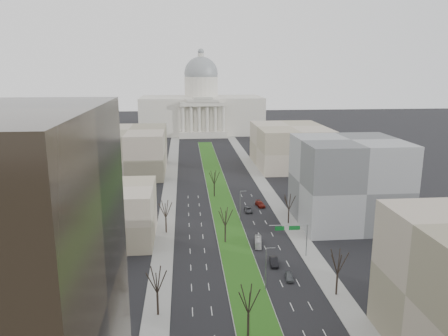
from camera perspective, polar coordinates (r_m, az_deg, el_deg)
ground at (r=150.28m, az=-0.51°, el=-3.77°), size 600.00×600.00×0.00m
median at (r=149.29m, az=-0.48°, el=-3.84°), size 8.00×222.03×0.20m
sidewalk_left at (r=126.22m, az=-7.57°, el=-7.20°), size 5.00×330.00×0.15m
sidewalk_right at (r=129.45m, az=8.21°, el=-6.70°), size 5.00×330.00×0.15m
capitol at (r=294.40m, az=-2.95°, el=7.79°), size 80.00×46.00×55.00m
building_beige_left at (r=116.30m, az=-15.54°, el=-5.76°), size 26.00×22.00×14.00m
building_grey_right at (r=128.06m, az=15.90°, el=-1.71°), size 28.00×26.00×24.00m
building_far_left at (r=187.99m, az=-12.25°, el=2.20°), size 30.00×40.00×18.00m
building_far_right at (r=197.11m, az=8.59°, el=2.85°), size 30.00×40.00×18.00m
tree_left_mid at (r=80.38m, az=-8.77°, el=-14.21°), size 5.40×5.40×9.72m
tree_left_far at (r=117.37m, az=-7.64°, el=-5.29°), size 5.28×5.28×9.50m
tree_right_mid at (r=88.59m, az=14.69°, el=-11.69°), size 5.52×5.52×9.94m
tree_right_far at (r=124.57m, az=8.49°, el=-4.37°), size 5.04×5.04×9.07m
tree_median_a at (r=73.83m, az=3.23°, el=-16.70°), size 5.40×5.40×9.72m
tree_median_b at (r=110.07m, az=0.17°, el=-6.34°), size 5.40×5.40×9.72m
tree_median_c at (r=148.25m, az=-1.29°, el=-1.20°), size 5.40×5.40×9.72m
streetlamp_median_b at (r=88.81m, az=5.53°, el=-12.91°), size 1.90×0.20×9.16m
streetlamp_median_c at (r=125.50m, az=2.15°, el=-4.93°), size 1.90×0.20×9.16m
mast_arm_signs at (r=103.75m, az=9.34°, el=-8.29°), size 9.12×0.24×8.09m
car_grey_near at (r=95.32m, az=8.52°, el=-13.85°), size 2.12×4.16×1.35m
car_black at (r=101.25m, az=6.51°, el=-12.02°), size 2.15×5.06×1.62m
car_red at (r=140.34m, az=4.74°, el=-4.72°), size 2.94×5.58×1.54m
car_grey_far at (r=135.13m, az=3.19°, el=-5.45°), size 2.46×5.00×1.36m
box_van at (r=110.85m, az=4.49°, el=-9.61°), size 2.53×6.76×1.84m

